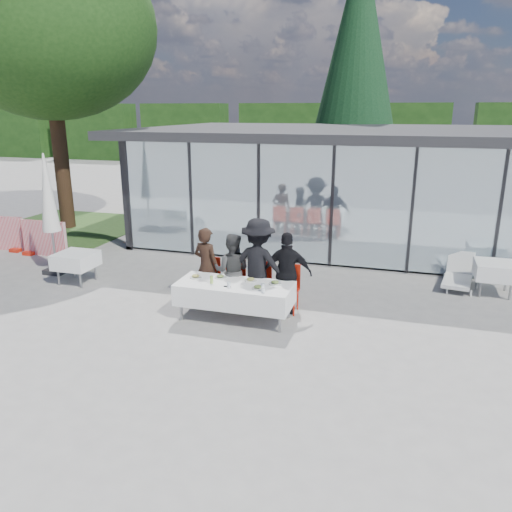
{
  "coord_description": "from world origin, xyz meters",
  "views": [
    {
      "loc": [
        2.8,
        -8.49,
        4.01
      ],
      "look_at": [
        -0.14,
        1.2,
        1.02
      ],
      "focal_mm": 35.0,
      "sensor_mm": 36.0,
      "label": 1
    }
  ],
  "objects": [
    {
      "name": "ground",
      "position": [
        0.0,
        0.0,
        0.0
      ],
      "size": [
        90.0,
        90.0,
        0.0
      ],
      "primitive_type": "plane",
      "color": "gray",
      "rests_on": "ground"
    },
    {
      "name": "pavilion",
      "position": [
        2.0,
        8.16,
        2.15
      ],
      "size": [
        14.8,
        8.8,
        3.44
      ],
      "color": "gray",
      "rests_on": "ground"
    },
    {
      "name": "treeline",
      "position": [
        -2.0,
        28.0,
        2.2
      ],
      "size": [
        62.5,
        2.0,
        4.4
      ],
      "color": "#153310",
      "rests_on": "ground"
    },
    {
      "name": "dining_table",
      "position": [
        -0.25,
        0.14,
        0.54
      ],
      "size": [
        2.26,
        0.96,
        0.75
      ],
      "color": "white",
      "rests_on": "ground"
    },
    {
      "name": "diner_a",
      "position": [
        -1.09,
        0.76,
        0.83
      ],
      "size": [
        0.75,
        0.75,
        1.67
      ],
      "primitive_type": "imported",
      "rotation": [
        0.0,
        0.0,
        2.87
      ],
      "color": "#2F1D15",
      "rests_on": "ground"
    },
    {
      "name": "diner_chair_a",
      "position": [
        -1.09,
        0.89,
        0.54
      ],
      "size": [
        0.44,
        0.44,
        0.97
      ],
      "color": "red",
      "rests_on": "ground"
    },
    {
      "name": "diner_b",
      "position": [
        -0.52,
        0.76,
        0.79
      ],
      "size": [
        0.86,
        0.86,
        1.58
      ],
      "primitive_type": "imported",
      "rotation": [
        0.0,
        0.0,
        3.27
      ],
      "color": "#444444",
      "rests_on": "ground"
    },
    {
      "name": "diner_chair_b",
      "position": [
        -0.52,
        0.89,
        0.54
      ],
      "size": [
        0.44,
        0.44,
        0.97
      ],
      "color": "red",
      "rests_on": "ground"
    },
    {
      "name": "diner_c",
      "position": [
        0.05,
        0.76,
        0.96
      ],
      "size": [
        1.36,
        1.36,
        1.93
      ],
      "primitive_type": "imported",
      "rotation": [
        0.0,
        0.0,
        3.05
      ],
      "color": "black",
      "rests_on": "ground"
    },
    {
      "name": "diner_chair_c",
      "position": [
        0.05,
        0.89,
        0.54
      ],
      "size": [
        0.44,
        0.44,
        0.97
      ],
      "color": "red",
      "rests_on": "ground"
    },
    {
      "name": "diner_d",
      "position": [
        0.65,
        0.76,
        0.84
      ],
      "size": [
        1.14,
        1.14,
        1.69
      ],
      "primitive_type": "imported",
      "rotation": [
        0.0,
        0.0,
        3.32
      ],
      "color": "black",
      "rests_on": "ground"
    },
    {
      "name": "diner_chair_d",
      "position": [
        0.65,
        0.89,
        0.54
      ],
      "size": [
        0.44,
        0.44,
        0.97
      ],
      "color": "red",
      "rests_on": "ground"
    },
    {
      "name": "plate_a",
      "position": [
        -1.11,
        0.23,
        0.78
      ],
      "size": [
        0.24,
        0.24,
        0.07
      ],
      "color": "silver",
      "rests_on": "dining_table"
    },
    {
      "name": "plate_b",
      "position": [
        -0.63,
        0.36,
        0.78
      ],
      "size": [
        0.24,
        0.24,
        0.07
      ],
      "color": "silver",
      "rests_on": "dining_table"
    },
    {
      "name": "plate_c",
      "position": [
        0.01,
        0.37,
        0.78
      ],
      "size": [
        0.24,
        0.24,
        0.07
      ],
      "color": "silver",
      "rests_on": "dining_table"
    },
    {
      "name": "plate_d",
      "position": [
        0.51,
        0.34,
        0.78
      ],
      "size": [
        0.24,
        0.24,
        0.07
      ],
      "color": "silver",
      "rests_on": "dining_table"
    },
    {
      "name": "plate_extra",
      "position": [
        0.27,
        -0.01,
        0.78
      ],
      "size": [
        0.24,
        0.24,
        0.07
      ],
      "color": "silver",
      "rests_on": "dining_table"
    },
    {
      "name": "juice_bottle",
      "position": [
        -0.68,
        0.01,
        0.82
      ],
      "size": [
        0.06,
        0.06,
        0.15
      ],
      "primitive_type": "cylinder",
      "color": "#8CB54B",
      "rests_on": "dining_table"
    },
    {
      "name": "drinking_glasses",
      "position": [
        0.16,
        -0.09,
        0.8
      ],
      "size": [
        0.77,
        0.26,
        0.1
      ],
      "color": "silver",
      "rests_on": "dining_table"
    },
    {
      "name": "folded_eyeglasses",
      "position": [
        -0.32,
        -0.09,
        0.76
      ],
      "size": [
        0.14,
        0.03,
        0.01
      ],
      "primitive_type": "cube",
      "color": "black",
      "rests_on": "dining_table"
    },
    {
      "name": "spare_table_left",
      "position": [
        -4.58,
        1.1,
        0.55
      ],
      "size": [
        0.86,
        0.86,
        0.74
      ],
      "color": "white",
      "rests_on": "ground"
    },
    {
      "name": "spare_table_right",
      "position": [
        4.84,
        3.14,
        0.55
      ],
      "size": [
        0.86,
        0.86,
        0.74
      ],
      "color": "white",
      "rests_on": "ground"
    },
    {
      "name": "market_umbrella",
      "position": [
        -5.55,
        1.57,
        1.89
      ],
      "size": [
        0.5,
        0.5,
        3.0
      ],
      "color": "black",
      "rests_on": "ground"
    },
    {
      "name": "lounger",
      "position": [
        4.14,
        3.56,
        0.26
      ],
      "size": [
        0.8,
        1.41,
        0.72
      ],
      "color": "white",
      "rests_on": "ground"
    },
    {
      "name": "deciduous_tree",
      "position": [
        -8.5,
        6.0,
        6.48
      ],
      "size": [
        7.04,
        6.4,
        9.38
      ],
      "color": "#382316",
      "rests_on": "ground"
    },
    {
      "name": "conifer_tree",
      "position": [
        0.5,
        13.0,
        5.99
      ],
      "size": [
        4.0,
        4.0,
        10.5
      ],
      "color": "#382316",
      "rests_on": "ground"
    },
    {
      "name": "grass_patch",
      "position": [
        -8.5,
        6.0,
        0.01
      ],
      "size": [
        5.0,
        5.0,
        0.02
      ],
      "primitive_type": "cube",
      "color": "#385926",
      "rests_on": "ground"
    }
  ]
}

